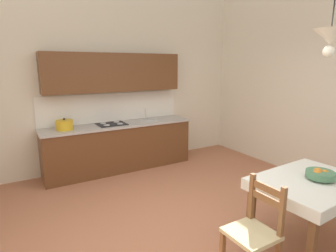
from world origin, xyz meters
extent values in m
cube|color=#AD6B4C|center=(0.00, 0.00, -0.05)|extent=(6.12, 6.01, 0.10)
cube|color=silver|center=(0.00, 2.76, 2.13)|extent=(6.12, 0.12, 4.26)
cube|color=brown|center=(-0.01, 2.39, 0.43)|extent=(2.80, 0.60, 0.86)
cube|color=#ADA8A3|center=(-0.01, 2.38, 0.88)|extent=(2.83, 0.63, 0.04)
cube|color=white|center=(-0.01, 2.69, 1.18)|extent=(2.80, 0.01, 0.55)
cube|color=brown|center=(-0.01, 2.52, 1.85)|extent=(2.58, 0.34, 0.70)
cube|color=black|center=(-0.01, 2.12, 0.04)|extent=(2.76, 0.02, 0.09)
cylinder|color=silver|center=(0.62, 2.39, 0.90)|extent=(0.34, 0.34, 0.02)
cylinder|color=silver|center=(0.62, 2.53, 1.01)|extent=(0.02, 0.02, 0.22)
cube|color=black|center=(-0.15, 2.39, 0.91)|extent=(0.52, 0.42, 0.01)
cylinder|color=silver|center=(-0.28, 2.29, 0.92)|extent=(0.11, 0.11, 0.01)
cylinder|color=silver|center=(-0.02, 2.29, 0.92)|extent=(0.11, 0.11, 0.01)
cylinder|color=silver|center=(-0.28, 2.49, 0.92)|extent=(0.11, 0.11, 0.01)
cylinder|color=silver|center=(-0.02, 2.49, 0.92)|extent=(0.11, 0.11, 0.01)
cylinder|color=gold|center=(-0.99, 2.37, 0.98)|extent=(0.28, 0.28, 0.15)
cylinder|color=gold|center=(-0.99, 2.37, 1.06)|extent=(0.29, 0.29, 0.02)
sphere|color=black|center=(-0.99, 2.37, 1.08)|extent=(0.04, 0.04, 0.04)
cube|color=brown|center=(0.99, -0.86, 0.74)|extent=(1.20, 0.88, 0.02)
cube|color=brown|center=(0.49, -1.24, 0.36)|extent=(0.07, 0.07, 0.73)
cube|color=brown|center=(0.46, -0.52, 0.36)|extent=(0.07, 0.07, 0.73)
cube|color=brown|center=(1.50, -0.48, 0.36)|extent=(0.07, 0.07, 0.73)
cube|color=silver|center=(0.99, -0.86, 0.75)|extent=(1.26, 0.94, 0.00)
cube|color=silver|center=(0.97, -0.41, 0.69)|extent=(1.22, 0.06, 0.12)
cube|color=silver|center=(0.38, -0.88, 0.69)|extent=(0.05, 0.89, 0.12)
cube|color=#D1BC89|center=(0.04, -0.90, 0.43)|extent=(0.42, 0.42, 0.04)
cube|color=brown|center=(-0.14, -0.72, 0.21)|extent=(0.04, 0.04, 0.41)
cube|color=brown|center=(0.22, -1.08, 0.46)|extent=(0.04, 0.04, 0.93)
cube|color=brown|center=(0.22, -0.72, 0.46)|extent=(0.04, 0.04, 0.93)
cube|color=brown|center=(0.22, -0.90, 0.84)|extent=(0.02, 0.32, 0.07)
cube|color=brown|center=(0.22, -0.90, 0.74)|extent=(0.02, 0.32, 0.07)
cylinder|color=#4C7F5B|center=(1.07, -0.91, 0.77)|extent=(0.17, 0.17, 0.02)
cylinder|color=#4C7F5B|center=(1.07, -0.91, 0.81)|extent=(0.30, 0.30, 0.07)
sphere|color=orange|center=(1.02, -0.90, 0.82)|extent=(0.09, 0.09, 0.09)
sphere|color=orange|center=(1.13, -0.93, 0.82)|extent=(0.08, 0.08, 0.08)
sphere|color=orange|center=(1.07, -0.88, 0.83)|extent=(0.10, 0.10, 0.10)
cone|color=silver|center=(0.89, -0.94, 2.25)|extent=(0.32, 0.32, 0.14)
sphere|color=white|center=(0.89, -0.94, 2.11)|extent=(0.11, 0.11, 0.11)
camera|label=1|loc=(-1.81, -2.52, 1.98)|focal=29.74mm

